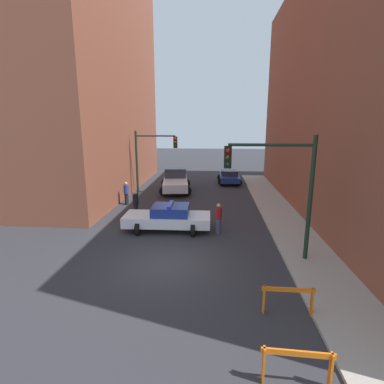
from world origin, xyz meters
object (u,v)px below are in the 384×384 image
(parked_car_near, at_px, (229,176))
(police_car, at_px, (168,217))
(pedestrian_sidewalk, at_px, (218,218))
(traffic_light_far, at_px, (150,153))
(white_truck, at_px, (175,181))
(pedestrian_crossing, at_px, (136,204))
(traffic_light_near, at_px, (282,180))
(barrier_front, at_px, (297,362))
(pedestrian_corner, at_px, (126,193))
(barrier_mid, at_px, (288,296))

(parked_car_near, bearing_deg, police_car, -107.07)
(police_car, xyz_separation_m, pedestrian_sidewalk, (2.75, -0.34, 0.14))
(traffic_light_far, relative_size, pedestrian_sidewalk, 3.13)
(parked_car_near, distance_m, pedestrian_sidewalk, 14.22)
(police_car, relative_size, pedestrian_sidewalk, 2.85)
(white_truck, bearing_deg, police_car, -91.89)
(pedestrian_crossing, xyz_separation_m, pedestrian_sidewalk, (5.15, -2.58, 0.00))
(traffic_light_near, height_order, barrier_front, traffic_light_near)
(barrier_front, bearing_deg, pedestrian_sidewalk, 99.96)
(pedestrian_corner, bearing_deg, traffic_light_near, -101.10)
(barrier_mid, bearing_deg, white_truck, 108.53)
(police_car, distance_m, parked_car_near, 14.38)
(barrier_front, height_order, barrier_mid, same)
(white_truck, xyz_separation_m, pedestrian_crossing, (-1.49, -7.66, -0.04))
(parked_car_near, xyz_separation_m, pedestrian_sidewalk, (-1.18, -14.17, 0.19))
(white_truck, distance_m, pedestrian_sidewalk, 10.88)
(parked_car_near, height_order, pedestrian_corner, pedestrian_corner)
(pedestrian_sidewalk, xyz_separation_m, barrier_mid, (2.06, -6.82, -0.24))
(pedestrian_sidewalk, bearing_deg, police_car, 14.76)
(police_car, bearing_deg, barrier_mid, -147.13)
(white_truck, distance_m, pedestrian_corner, 5.65)
(police_car, distance_m, barrier_front, 10.73)
(traffic_light_near, distance_m, pedestrian_sidewalk, 4.74)
(police_car, relative_size, barrier_mid, 2.96)
(pedestrian_crossing, relative_size, barrier_front, 1.04)
(parked_car_near, relative_size, barrier_mid, 2.71)
(traffic_light_far, bearing_deg, white_truck, 39.17)
(pedestrian_crossing, bearing_deg, pedestrian_sidewalk, 154.62)
(parked_car_near, bearing_deg, barrier_front, -90.03)
(white_truck, bearing_deg, pedestrian_sidewalk, -77.45)
(police_car, bearing_deg, pedestrian_sidewalk, -98.01)
(traffic_light_near, xyz_separation_m, pedestrian_sidewalk, (-2.51, 3.01, -2.67))
(traffic_light_far, distance_m, police_car, 9.23)
(parked_car_near, height_order, barrier_mid, parked_car_near)
(police_car, bearing_deg, parked_car_near, -16.93)
(traffic_light_near, height_order, barrier_mid, traffic_light_near)
(parked_car_near, bearing_deg, pedestrian_sidewalk, -95.95)
(traffic_light_near, height_order, traffic_light_far, traffic_light_near)
(pedestrian_crossing, bearing_deg, traffic_light_far, -85.31)
(parked_car_near, distance_m, pedestrian_corner, 11.71)
(traffic_light_far, bearing_deg, barrier_mid, -64.00)
(pedestrian_corner, distance_m, barrier_mid, 14.99)
(traffic_light_near, distance_m, white_truck, 14.85)
(barrier_front, bearing_deg, traffic_light_near, 82.45)
(barrier_front, bearing_deg, traffic_light_far, 111.56)
(parked_car_near, bearing_deg, pedestrian_corner, -132.81)
(traffic_light_far, height_order, pedestrian_corner, traffic_light_far)
(traffic_light_far, height_order, barrier_mid, traffic_light_far)
(white_truck, height_order, barrier_mid, white_truck)
(barrier_mid, bearing_deg, traffic_light_near, 83.29)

